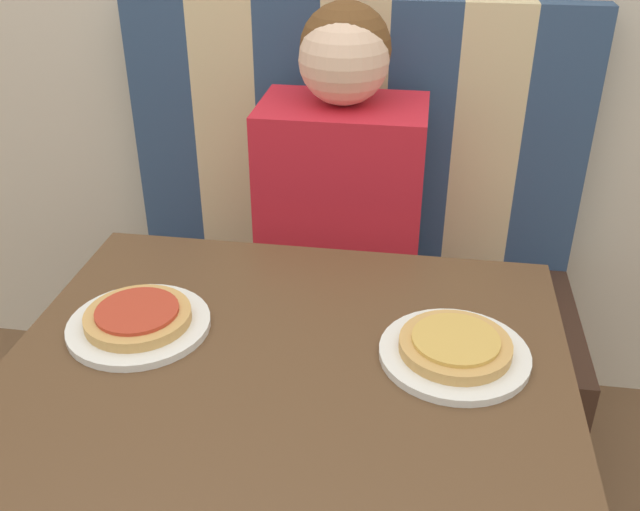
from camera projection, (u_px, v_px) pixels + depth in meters
booth_seat at (339, 366)px, 1.82m from camera, size 1.11×0.53×0.43m
booth_backrest at (354, 135)px, 1.75m from camera, size 1.11×0.06×0.65m
dining_table at (288, 419)px, 1.08m from camera, size 0.81×0.67×0.72m
person at (342, 172)px, 1.56m from camera, size 0.35×0.24×0.68m
plate_left at (139, 325)px, 1.09m from camera, size 0.22×0.22×0.01m
plate_right at (454, 354)px, 1.02m from camera, size 0.22×0.22×0.01m
pizza_left at (138, 316)px, 1.08m from camera, size 0.16×0.16×0.02m
pizza_right at (455, 345)px, 1.02m from camera, size 0.16×0.16×0.02m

